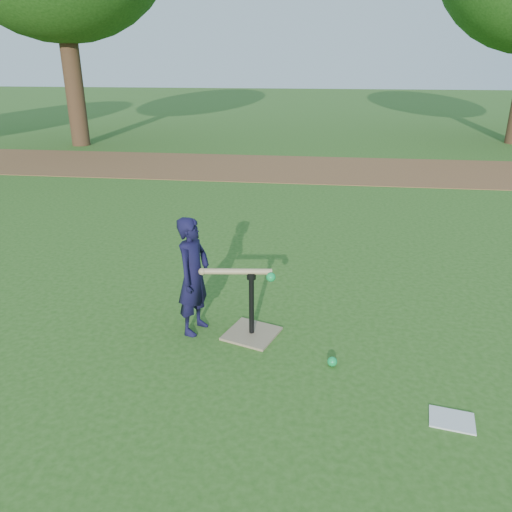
# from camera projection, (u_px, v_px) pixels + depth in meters

# --- Properties ---
(ground) EXTENTS (80.00, 80.00, 0.00)m
(ground) POSITION_uv_depth(u_px,v_px,m) (209.00, 338.00, 4.46)
(ground) COLOR #285116
(ground) RESTS_ON ground
(dirt_strip) EXTENTS (24.00, 3.00, 0.01)m
(dirt_strip) POSITION_uv_depth(u_px,v_px,m) (281.00, 168.00, 11.37)
(dirt_strip) COLOR brown
(dirt_strip) RESTS_ON ground
(child) EXTENTS (0.36, 0.45, 1.08)m
(child) POSITION_uv_depth(u_px,v_px,m) (193.00, 276.00, 4.40)
(child) COLOR black
(child) RESTS_ON ground
(wiffle_ball_ground) EXTENTS (0.08, 0.08, 0.08)m
(wiffle_ball_ground) POSITION_uv_depth(u_px,v_px,m) (332.00, 362.00, 4.05)
(wiffle_ball_ground) COLOR #0D9844
(wiffle_ball_ground) RESTS_ON ground
(clipboard) EXTENTS (0.34, 0.28, 0.01)m
(clipboard) POSITION_uv_depth(u_px,v_px,m) (452.00, 420.00, 3.45)
(clipboard) COLOR silver
(clipboard) RESTS_ON ground
(batting_tee) EXTENTS (0.55, 0.55, 0.61)m
(batting_tee) POSITION_uv_depth(u_px,v_px,m) (252.00, 324.00, 4.48)
(batting_tee) COLOR #917A5C
(batting_tee) RESTS_ON ground
(swing_action) EXTENTS (0.67, 0.15, 0.08)m
(swing_action) POSITION_uv_depth(u_px,v_px,m) (240.00, 273.00, 4.27)
(swing_action) COLOR tan
(swing_action) RESTS_ON ground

